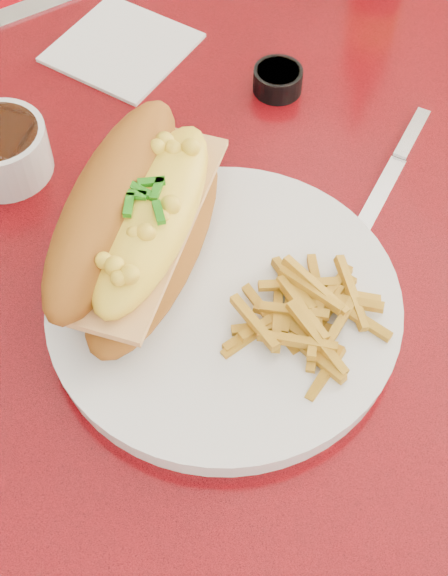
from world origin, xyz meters
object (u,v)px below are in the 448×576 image
fork (217,223)px  sauce_cup_right (278,79)px  knife (396,165)px  mac_hoagie (139,220)px  diner_table (206,325)px  gravy_ramekin (1,149)px  dinner_plate (224,306)px

fork → sauce_cup_right: bearing=-67.7°
sauce_cup_right → knife: bearing=-77.2°
mac_hoagie → diner_table: bearing=-35.8°
gravy_ramekin → diner_table: bearing=-55.6°
mac_hoagie → fork: bearing=-44.1°
dinner_plate → knife: bearing=13.0°
fork → knife: (0.20, -0.02, -0.02)m
diner_table → gravy_ramekin: gravy_ramekin is taller
dinner_plate → knife: 0.25m
gravy_ramekin → knife: (0.33, -0.21, -0.03)m
diner_table → sauce_cup_right: (0.17, 0.13, 0.18)m
diner_table → sauce_cup_right: bearing=36.2°
gravy_ramekin → knife: bearing=-32.1°
mac_hoagie → fork: 0.09m
sauce_cup_right → fork: bearing=-140.1°
dinner_plate → knife: dinner_plate is taller
diner_table → knife: (0.21, -0.03, 0.16)m
dinner_plate → fork: (0.04, 0.08, 0.01)m
mac_hoagie → knife: size_ratio=1.45×
diner_table → mac_hoagie: (-0.06, -0.00, 0.23)m
dinner_plate → diner_table: bearing=70.2°
mac_hoagie → knife: 0.28m
diner_table → mac_hoagie: size_ratio=4.60×
fork → gravy_ramekin: 0.23m
mac_hoagie → gravy_ramekin: mac_hoagie is taller
dinner_plate → sauce_cup_right: 0.29m
sauce_cup_right → knife: size_ratio=0.34×
fork → gravy_ramekin: (-0.13, 0.19, 0.01)m
dinner_plate → sauce_cup_right: bearing=46.2°
dinner_plate → knife: size_ratio=2.03×
gravy_ramekin → sauce_cup_right: gravy_ramekin is taller
mac_hoagie → fork: size_ratio=1.93×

